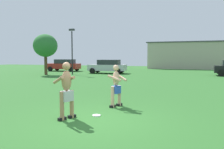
% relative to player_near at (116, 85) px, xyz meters
% --- Properties ---
extents(ground_plane, '(80.00, 80.00, 0.00)m').
position_rel_player_near_xyz_m(ground_plane, '(-0.03, -2.02, -0.83)').
color(ground_plane, '#2D6628').
extents(player_near, '(0.71, 0.65, 1.61)m').
position_rel_player_near_xyz_m(player_near, '(0.00, 0.00, 0.00)').
color(player_near, black).
rests_on(player_near, ground_plane).
extents(player_in_gray, '(0.71, 0.85, 1.75)m').
position_rel_player_near_xyz_m(player_in_gray, '(-0.94, -2.12, 0.09)').
color(player_in_gray, black).
rests_on(player_in_gray, ground_plane).
extents(frisbee, '(0.27, 0.27, 0.03)m').
position_rel_player_near_xyz_m(frisbee, '(-0.21, -1.48, -0.82)').
color(frisbee, white).
rests_on(frisbee, ground_plane).
extents(car_silver_near_post, '(4.37, 2.16, 1.58)m').
position_rel_player_near_xyz_m(car_silver_near_post, '(-6.03, 16.39, -0.01)').
color(car_silver_near_post, silver).
rests_on(car_silver_near_post, ground_plane).
extents(car_red_mid_lot, '(4.37, 2.17, 1.58)m').
position_rel_player_near_xyz_m(car_red_mid_lot, '(-12.98, 18.48, -0.01)').
color(car_red_mid_lot, maroon).
rests_on(car_red_mid_lot, ground_plane).
extents(lamp_post, '(0.60, 0.24, 4.88)m').
position_rel_player_near_xyz_m(lamp_post, '(-9.01, 13.39, 2.22)').
color(lamp_post, black).
rests_on(lamp_post, ground_plane).
extents(outbuilding_behind_lot, '(12.43, 5.71, 4.30)m').
position_rel_player_near_xyz_m(outbuilding_behind_lot, '(2.67, 30.76, 1.33)').
color(outbuilding_behind_lot, '#B2A893').
rests_on(outbuilding_behind_lot, ground_plane).
extents(tree_left_field, '(2.52, 2.52, 4.30)m').
position_rel_player_near_xyz_m(tree_left_field, '(-11.60, 12.35, 2.24)').
color(tree_left_field, '#4C3823').
rests_on(tree_left_field, ground_plane).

